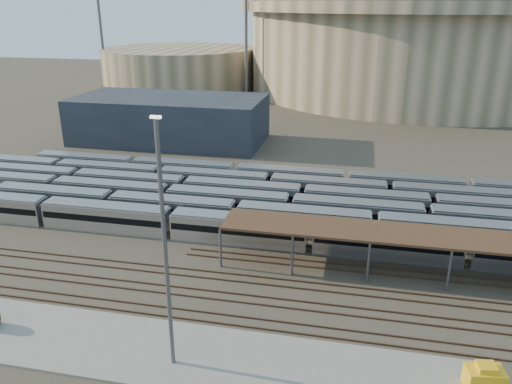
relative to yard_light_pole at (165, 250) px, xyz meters
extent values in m
plane|color=#383026|center=(7.38, 16.19, -11.22)|extent=(420.00, 420.00, 0.00)
cube|color=gray|center=(2.38, 1.19, -11.12)|extent=(50.00, 9.00, 0.20)
cube|color=silver|center=(9.35, 24.19, -9.42)|extent=(112.00, 2.90, 3.60)
cube|color=silver|center=(17.29, 28.39, -9.42)|extent=(112.00, 2.90, 3.60)
cube|color=silver|center=(5.55, 32.59, -9.42)|extent=(112.00, 2.90, 3.60)
cube|color=silver|center=(6.73, 36.79, -9.42)|extent=(112.00, 2.90, 3.60)
cube|color=silver|center=(0.85, 40.99, -9.42)|extent=(112.00, 2.90, 3.60)
cube|color=silver|center=(12.94, 45.19, -9.42)|extent=(112.00, 2.90, 3.60)
cylinder|color=#555459|center=(-0.62, 17.49, -8.72)|extent=(0.30, 0.30, 5.00)
cylinder|color=#555459|center=(-0.62, 22.89, -8.72)|extent=(0.30, 0.30, 5.00)
cylinder|color=#555459|center=(7.95, 17.49, -8.72)|extent=(0.30, 0.30, 5.00)
cylinder|color=#555459|center=(7.95, 22.89, -8.72)|extent=(0.30, 0.30, 5.00)
cylinder|color=#555459|center=(16.52, 17.49, -8.72)|extent=(0.30, 0.30, 5.00)
cylinder|color=#555459|center=(16.52, 22.89, -8.72)|extent=(0.30, 0.30, 5.00)
cylinder|color=#555459|center=(25.10, 17.49, -8.72)|extent=(0.30, 0.30, 5.00)
cylinder|color=#555459|center=(25.10, 22.89, -8.72)|extent=(0.30, 0.30, 5.00)
cube|color=#352115|center=(29.38, 20.19, -6.07)|extent=(60.00, 6.00, 0.30)
cube|color=#4C3323|center=(7.38, 14.44, -11.13)|extent=(170.00, 0.12, 0.18)
cube|color=#4C3323|center=(7.38, 15.94, -11.13)|extent=(170.00, 0.12, 0.18)
cube|color=#4C3323|center=(7.38, 10.44, -11.13)|extent=(170.00, 0.12, 0.18)
cube|color=#4C3323|center=(7.38, 11.94, -11.13)|extent=(170.00, 0.12, 0.18)
cube|color=#4C3323|center=(7.38, 6.44, -11.13)|extent=(170.00, 0.12, 0.18)
cube|color=#4C3323|center=(7.38, 7.94, -11.13)|extent=(170.00, 0.12, 0.18)
cylinder|color=tan|center=(32.38, 156.19, 2.78)|extent=(116.00, 116.00, 28.00)
cylinder|color=tan|center=(32.38, 156.19, 18.28)|extent=(124.00, 124.00, 3.00)
cylinder|color=tan|center=(-52.62, 146.19, -4.22)|extent=(56.00, 56.00, 14.00)
cube|color=#1E232D|center=(-27.62, 71.19, -6.22)|extent=(42.00, 20.00, 10.00)
cylinder|color=#555459|center=(-22.62, 126.19, 6.78)|extent=(1.00, 1.00, 36.00)
cylinder|color=#555459|center=(-77.62, 136.19, 6.78)|extent=(1.00, 1.00, 36.00)
cylinder|color=#555459|center=(-2.62, 176.19, 6.78)|extent=(1.00, 1.00, 36.00)
cylinder|color=#555459|center=(0.00, 0.00, -0.18)|extent=(0.36, 0.36, 21.66)
cube|color=#FFF2CC|center=(0.00, 0.00, 10.75)|extent=(0.81, 0.32, 0.20)
cube|color=gold|center=(25.88, 2.33, -10.09)|extent=(3.21, 2.30, 1.85)
camera|label=1|loc=(14.48, -33.22, 18.50)|focal=35.00mm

